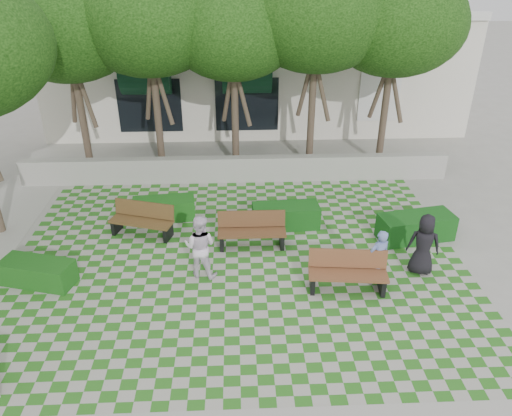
{
  "coord_description": "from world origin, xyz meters",
  "views": [
    {
      "loc": [
        0.0,
        -10.01,
        7.6
      ],
      "look_at": [
        0.5,
        1.5,
        1.4
      ],
      "focal_mm": 35.0,
      "sensor_mm": 36.0,
      "label": 1
    }
  ],
  "objects_px": {
    "bench_west": "(142,220)",
    "bench_mid": "(252,231)",
    "person_white": "(200,246)",
    "bench_east": "(348,272)",
    "person_dark": "(424,245)",
    "hedge_west": "(38,272)",
    "hedge_midleft": "(164,209)",
    "hedge_east": "(416,227)",
    "hedge_midright": "(286,216)",
    "person_blue": "(379,257)"
  },
  "relations": [
    {
      "from": "bench_east",
      "to": "bench_mid",
      "type": "bearing_deg",
      "value": 142.98
    },
    {
      "from": "hedge_east",
      "to": "hedge_west",
      "type": "bearing_deg",
      "value": -170.45
    },
    {
      "from": "hedge_east",
      "to": "person_dark",
      "type": "relative_size",
      "value": 1.28
    },
    {
      "from": "bench_west",
      "to": "hedge_west",
      "type": "distance_m",
      "value": 3.19
    },
    {
      "from": "hedge_midright",
      "to": "person_dark",
      "type": "relative_size",
      "value": 1.19
    },
    {
      "from": "bench_west",
      "to": "person_blue",
      "type": "height_order",
      "value": "person_blue"
    },
    {
      "from": "person_white",
      "to": "bench_east",
      "type": "bearing_deg",
      "value": -176.8
    },
    {
      "from": "bench_east",
      "to": "hedge_east",
      "type": "relative_size",
      "value": 0.92
    },
    {
      "from": "hedge_east",
      "to": "hedge_midleft",
      "type": "bearing_deg",
      "value": 168.47
    },
    {
      "from": "hedge_west",
      "to": "person_white",
      "type": "distance_m",
      "value": 4.08
    },
    {
      "from": "hedge_midleft",
      "to": "hedge_west",
      "type": "relative_size",
      "value": 1.04
    },
    {
      "from": "bench_west",
      "to": "person_white",
      "type": "height_order",
      "value": "person_white"
    },
    {
      "from": "hedge_midleft",
      "to": "person_white",
      "type": "distance_m",
      "value": 3.32
    },
    {
      "from": "bench_west",
      "to": "hedge_midleft",
      "type": "relative_size",
      "value": 1.03
    },
    {
      "from": "bench_east",
      "to": "bench_west",
      "type": "relative_size",
      "value": 1.01
    },
    {
      "from": "hedge_midright",
      "to": "hedge_midleft",
      "type": "distance_m",
      "value": 3.75
    },
    {
      "from": "bench_mid",
      "to": "person_white",
      "type": "distance_m",
      "value": 1.93
    },
    {
      "from": "bench_west",
      "to": "hedge_east",
      "type": "xyz_separation_m",
      "value": [
        7.84,
        -0.56,
        -0.09
      ]
    },
    {
      "from": "bench_west",
      "to": "hedge_east",
      "type": "distance_m",
      "value": 7.86
    },
    {
      "from": "hedge_west",
      "to": "bench_east",
      "type": "bearing_deg",
      "value": -4.21
    },
    {
      "from": "hedge_west",
      "to": "person_dark",
      "type": "height_order",
      "value": "person_dark"
    },
    {
      "from": "person_dark",
      "to": "person_blue",
      "type": "bearing_deg",
      "value": 33.94
    },
    {
      "from": "hedge_midleft",
      "to": "hedge_west",
      "type": "height_order",
      "value": "hedge_midleft"
    },
    {
      "from": "bench_west",
      "to": "hedge_midleft",
      "type": "bearing_deg",
      "value": 79.04
    },
    {
      "from": "hedge_east",
      "to": "person_white",
      "type": "bearing_deg",
      "value": -165.97
    },
    {
      "from": "hedge_midleft",
      "to": "hedge_midright",
      "type": "bearing_deg",
      "value": -9.86
    },
    {
      "from": "bench_mid",
      "to": "bench_west",
      "type": "xyz_separation_m",
      "value": [
        -3.14,
        0.74,
        -0.01
      ]
    },
    {
      "from": "hedge_east",
      "to": "person_white",
      "type": "height_order",
      "value": "person_white"
    },
    {
      "from": "bench_mid",
      "to": "person_dark",
      "type": "height_order",
      "value": "person_dark"
    },
    {
      "from": "hedge_east",
      "to": "person_blue",
      "type": "distance_m",
      "value": 2.64
    },
    {
      "from": "person_dark",
      "to": "bench_mid",
      "type": "bearing_deg",
      "value": -2.24
    },
    {
      "from": "person_dark",
      "to": "person_white",
      "type": "relative_size",
      "value": 0.97
    },
    {
      "from": "bench_west",
      "to": "person_white",
      "type": "xyz_separation_m",
      "value": [
        1.79,
        -2.07,
        0.39
      ]
    },
    {
      "from": "bench_mid",
      "to": "hedge_west",
      "type": "relative_size",
      "value": 1.05
    },
    {
      "from": "person_white",
      "to": "bench_mid",
      "type": "bearing_deg",
      "value": -120.26
    },
    {
      "from": "bench_mid",
      "to": "hedge_midleft",
      "type": "height_order",
      "value": "bench_mid"
    },
    {
      "from": "bench_east",
      "to": "person_dark",
      "type": "distance_m",
      "value": 2.16
    },
    {
      "from": "person_blue",
      "to": "hedge_east",
      "type": "bearing_deg",
      "value": -147.8
    },
    {
      "from": "hedge_east",
      "to": "hedge_west",
      "type": "relative_size",
      "value": 1.18
    },
    {
      "from": "hedge_midright",
      "to": "person_white",
      "type": "height_order",
      "value": "person_white"
    },
    {
      "from": "hedge_midright",
      "to": "hedge_east",
      "type": "bearing_deg",
      "value": -13.19
    },
    {
      "from": "hedge_east",
      "to": "hedge_midright",
      "type": "bearing_deg",
      "value": 166.81
    },
    {
      "from": "hedge_east",
      "to": "person_white",
      "type": "relative_size",
      "value": 1.24
    },
    {
      "from": "bench_west",
      "to": "bench_mid",
      "type": "bearing_deg",
      "value": 3.92
    },
    {
      "from": "hedge_midright",
      "to": "person_white",
      "type": "xyz_separation_m",
      "value": [
        -2.4,
        -2.37,
        0.51
      ]
    },
    {
      "from": "bench_mid",
      "to": "person_blue",
      "type": "distance_m",
      "value": 3.58
    },
    {
      "from": "bench_mid",
      "to": "hedge_midleft",
      "type": "bearing_deg",
      "value": 147.73
    },
    {
      "from": "person_dark",
      "to": "person_white",
      "type": "distance_m",
      "value": 5.64
    },
    {
      "from": "bench_east",
      "to": "person_blue",
      "type": "distance_m",
      "value": 0.87
    },
    {
      "from": "person_blue",
      "to": "person_white",
      "type": "bearing_deg",
      "value": -25.35
    }
  ]
}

